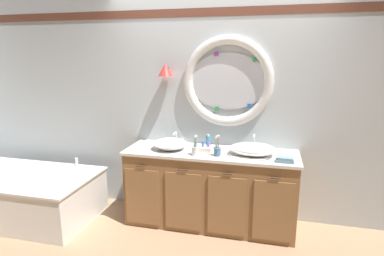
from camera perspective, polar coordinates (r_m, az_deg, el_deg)
The scene contains 13 objects.
ground_plane at distance 3.57m, azimuth 2.35°, elevation -18.63°, with size 14.00×14.00×0.00m, color tan.
back_wall_assembly at distance 3.66m, azimuth 4.52°, elevation 4.40°, with size 6.40×0.26×2.60m.
vanity_counter at distance 3.60m, azimuth 3.20°, elevation -10.65°, with size 1.87×0.61×0.85m.
bathtub at distance 4.27m, azimuth -27.88°, elevation -9.91°, with size 1.66×0.95×0.63m.
sink_basin_left at distance 3.52m, azimuth -4.03°, elevation -2.83°, with size 0.38×0.38×0.12m.
sink_basin_right at distance 3.36m, azimuth 10.82°, elevation -3.73°, with size 0.47×0.47×0.13m.
faucet_set_left at distance 3.73m, azimuth -2.96°, elevation -1.93°, with size 0.21×0.15×0.15m.
faucet_set_right at distance 3.58m, azimuth 11.03°, elevation -2.67°, with size 0.21×0.14×0.17m.
toothbrush_holder_left at distance 3.30m, azimuth 0.59°, elevation -3.94°, with size 0.08×0.08×0.22m.
toothbrush_holder_right at distance 3.29m, azimuth 4.55°, elevation -4.09°, with size 0.08×0.08×0.22m.
soap_dispenser at distance 3.60m, azimuth 2.90°, elevation -2.35°, with size 0.05×0.06×0.15m.
folded_hand_towel at distance 3.23m, azimuth 16.35°, elevation -5.49°, with size 0.17×0.10×0.05m.
toiletry_basket at distance 3.44m, azimuth 2.43°, elevation -3.72°, with size 0.13×0.12×0.11m.
Camera 1 is at (0.59, -2.98, 1.87)m, focal length 29.68 mm.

